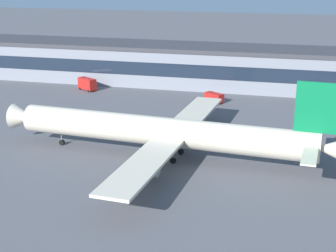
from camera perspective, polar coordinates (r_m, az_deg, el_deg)
ground_plane at (r=100.75m, az=-0.84°, el=-2.74°), size 600.00×600.00×0.00m
terminal_building at (r=153.73m, az=4.83°, el=6.71°), size 198.37×17.99×11.97m
airliner at (r=95.28m, az=-0.06°, el=-0.69°), size 66.41×57.24×16.59m
fuel_truck at (r=138.94m, az=16.65°, el=3.09°), size 5.00×8.85×3.35m
stair_truck at (r=150.03m, az=-9.02°, el=4.71°), size 6.37×5.17×3.55m
crew_van at (r=135.72m, az=5.16°, el=3.25°), size 5.56×4.67×2.55m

